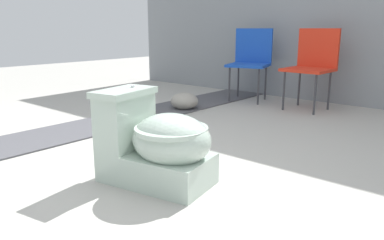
{
  "coord_description": "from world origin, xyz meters",
  "views": [
    {
      "loc": [
        1.57,
        -1.32,
        0.83
      ],
      "look_at": [
        0.16,
        0.33,
        0.3
      ],
      "focal_mm": 35.0,
      "sensor_mm": 36.0,
      "label": 1
    }
  ],
  "objects_px": {
    "folding_chair_middle": "(313,60)",
    "boulder_near": "(184,101)",
    "folding_chair_left": "(251,57)",
    "toilet": "(157,144)"
  },
  "relations": [
    {
      "from": "toilet",
      "to": "folding_chair_left",
      "type": "bearing_deg",
      "value": 100.46
    },
    {
      "from": "toilet",
      "to": "folding_chair_middle",
      "type": "bearing_deg",
      "value": 83.74
    },
    {
      "from": "folding_chair_left",
      "to": "folding_chair_middle",
      "type": "xyz_separation_m",
      "value": [
        0.77,
        -0.03,
        0.0
      ]
    },
    {
      "from": "folding_chair_middle",
      "to": "boulder_near",
      "type": "relative_size",
      "value": 2.86
    },
    {
      "from": "folding_chair_left",
      "to": "boulder_near",
      "type": "relative_size",
      "value": 2.86
    },
    {
      "from": "folding_chair_middle",
      "to": "boulder_near",
      "type": "xyz_separation_m",
      "value": [
        -0.99,
        -0.91,
        -0.42
      ]
    },
    {
      "from": "folding_chair_left",
      "to": "boulder_near",
      "type": "height_order",
      "value": "folding_chair_left"
    },
    {
      "from": "folding_chair_middle",
      "to": "boulder_near",
      "type": "bearing_deg",
      "value": -45.6
    },
    {
      "from": "folding_chair_left",
      "to": "folding_chair_middle",
      "type": "bearing_deg",
      "value": 71.49
    },
    {
      "from": "folding_chair_middle",
      "to": "folding_chair_left",
      "type": "bearing_deg",
      "value": -90.31
    }
  ]
}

